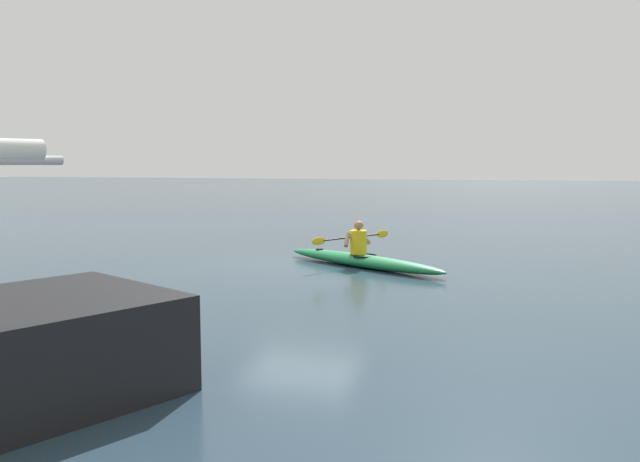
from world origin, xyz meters
The scene contains 3 objects.
ground_plane centered at (0.00, 0.00, 0.00)m, with size 160.00×160.00×0.00m, color #283D4C.
kayak centered at (-1.33, -0.19, 0.14)m, with size 4.24×2.79×0.28m.
kayaker centered at (-1.23, -0.25, 0.59)m, with size 1.26×2.14×0.74m.
Camera 1 is at (-4.50, 13.50, 2.27)m, focal length 36.03 mm.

